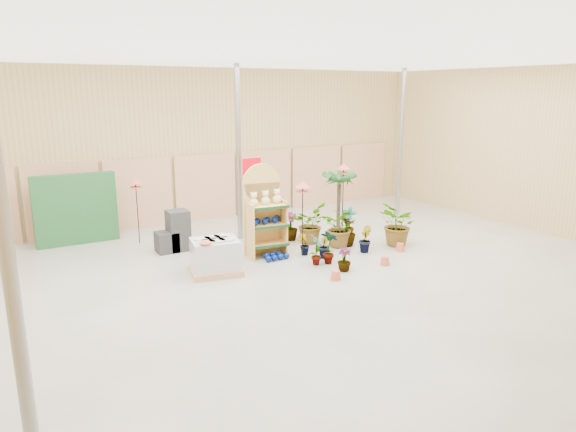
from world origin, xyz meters
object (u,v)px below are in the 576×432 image
Objects in this scene: display_shelf at (264,214)px; potted_plant_2 at (341,227)px; pallet_stack at (215,256)px; bird_table_front at (303,187)px.

display_shelf reaches higher than potted_plant_2.
pallet_stack is 1.19× the size of potted_plant_2.
bird_table_front is at bearing -31.48° from display_shelf.
display_shelf is at bearing 141.49° from bird_table_front.
potted_plant_2 is at bearing 6.22° from bird_table_front.
pallet_stack is at bearing -177.68° from bird_table_front.
potted_plant_2 is (1.95, -0.44, -0.49)m from display_shelf.
display_shelf is at bearing 34.50° from pallet_stack.
potted_plant_2 is (1.22, 0.13, -1.16)m from bird_table_front.
display_shelf is 1.21× the size of bird_table_front.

